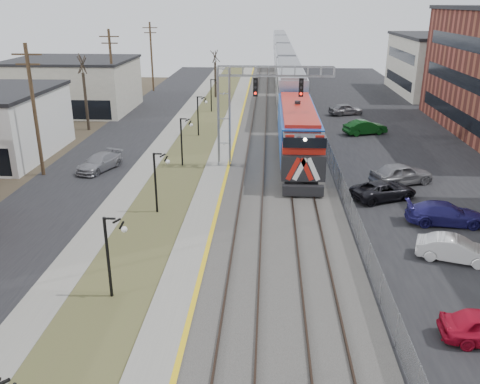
{
  "coord_description": "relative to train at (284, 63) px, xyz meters",
  "views": [
    {
      "loc": [
        3.04,
        -11.83,
        12.77
      ],
      "look_at": [
        1.51,
        15.18,
        2.6
      ],
      "focal_mm": 38.0,
      "sensor_mm": 36.0,
      "label": 1
    }
  ],
  "objects": [
    {
      "name": "car_lot_f",
      "position": [
        7.41,
        -37.17,
        -2.21
      ],
      "size": [
        4.66,
        2.93,
        1.45
      ],
      "primitive_type": "imported",
      "rotation": [
        0.0,
        0.0,
        1.92
      ],
      "color": "#0B3B11",
      "rests_on": "ground"
    },
    {
      "name": "car_street_b",
      "position": [
        -15.93,
        -50.3,
        -2.29
      ],
      "size": [
        3.27,
        4.85,
        1.31
      ],
      "primitive_type": "imported",
      "rotation": [
        0.0,
        0.0,
        -0.35
      ],
      "color": "gray",
      "rests_on": "ground"
    },
    {
      "name": "sidewalk",
      "position": [
        -12.5,
        -41.67,
        -2.9
      ],
      "size": [
        2.0,
        120.0,
        0.08
      ],
      "primitive_type": "cube",
      "color": "gray",
      "rests_on": "ground"
    },
    {
      "name": "parking_lot",
      "position": [
        10.5,
        -41.67,
        -2.92
      ],
      "size": [
        16.0,
        120.0,
        0.04
      ],
      "primitive_type": "cube",
      "color": "black",
      "rests_on": "ground"
    },
    {
      "name": "bare_trees",
      "position": [
        -18.16,
        -37.76,
        -0.24
      ],
      "size": [
        12.3,
        42.3,
        5.95
      ],
      "color": "#382D23",
      "rests_on": "ground"
    },
    {
      "name": "ballast_bed",
      "position": [
        -1.5,
        -41.67,
        -2.84
      ],
      "size": [
        8.0,
        120.0,
        0.2
      ],
      "primitive_type": "cube",
      "color": "#595651",
      "rests_on": "ground"
    },
    {
      "name": "track_near",
      "position": [
        -3.5,
        -41.67,
        -2.66
      ],
      "size": [
        1.58,
        120.0,
        0.15
      ],
      "color": "#2D2119",
      "rests_on": "ballast_bed"
    },
    {
      "name": "fence",
      "position": [
        2.7,
        -41.67,
        -2.14
      ],
      "size": [
        0.04,
        120.0,
        1.6
      ],
      "primitive_type": "cube",
      "color": "gray",
      "rests_on": "ground"
    },
    {
      "name": "train",
      "position": [
        0.0,
        0.0,
        0.0
      ],
      "size": [
        3.0,
        108.65,
        5.33
      ],
      "color": "#154AB1",
      "rests_on": "ground"
    },
    {
      "name": "signal_gantry",
      "position": [
        -4.28,
        -48.68,
        2.65
      ],
      "size": [
        9.0,
        1.07,
        8.15
      ],
      "color": "gray",
      "rests_on": "ground"
    },
    {
      "name": "grass_median",
      "position": [
        -9.5,
        -41.67,
        -2.91
      ],
      "size": [
        4.0,
        120.0,
        0.06
      ],
      "primitive_type": "cube",
      "color": "brown",
      "rests_on": "ground"
    },
    {
      "name": "car_lot_b",
      "position": [
        7.41,
        -64.23,
        -2.3
      ],
      "size": [
        4.13,
        2.49,
        1.29
      ],
      "primitive_type": "imported",
      "rotation": [
        0.0,
        0.0,
        1.26
      ],
      "color": "silver",
      "rests_on": "ground"
    },
    {
      "name": "car_lot_c",
      "position": [
        5.53,
        -55.48,
        -2.3
      ],
      "size": [
        5.04,
        3.8,
        1.27
      ],
      "primitive_type": "imported",
      "rotation": [
        0.0,
        0.0,
        1.99
      ],
      "color": "black",
      "rests_on": "ground"
    },
    {
      "name": "car_lot_g",
      "position": [
        6.75,
        -27.73,
        -2.25
      ],
      "size": [
        4.35,
        2.88,
        1.38
      ],
      "primitive_type": "imported",
      "rotation": [
        0.0,
        0.0,
        1.91
      ],
      "color": "slate",
      "rests_on": "ground"
    },
    {
      "name": "platform_edge",
      "position": [
        -5.62,
        -41.67,
        -2.69
      ],
      "size": [
        0.24,
        120.0,
        0.01
      ],
      "primitive_type": "cube",
      "color": "gold",
      "rests_on": "platform"
    },
    {
      "name": "track_far",
      "position": [
        -0.0,
        -41.67,
        -2.66
      ],
      "size": [
        1.58,
        120.0,
        0.15
      ],
      "color": "#2D2119",
      "rests_on": "ballast_bed"
    },
    {
      "name": "street_west",
      "position": [
        -17.0,
        -41.67,
        -2.92
      ],
      "size": [
        7.0,
        120.0,
        0.04
      ],
      "primitive_type": "cube",
      "color": "black",
      "rests_on": "ground"
    },
    {
      "name": "lampposts",
      "position": [
        -9.5,
        -58.39,
        -0.94
      ],
      "size": [
        0.14,
        62.14,
        4.0
      ],
      "color": "black",
      "rests_on": "ground"
    },
    {
      "name": "platform",
      "position": [
        -6.5,
        -41.67,
        -2.82
      ],
      "size": [
        2.0,
        120.0,
        0.24
      ],
      "primitive_type": "cube",
      "color": "gray",
      "rests_on": "ground"
    },
    {
      "name": "car_lot_e",
      "position": [
        7.45,
        -52.29,
        -2.14
      ],
      "size": [
        5.08,
        3.57,
        1.61
      ],
      "primitive_type": "imported",
      "rotation": [
        0.0,
        0.0,
        1.97
      ],
      "color": "slate",
      "rests_on": "ground"
    },
    {
      "name": "utility_poles",
      "position": [
        -20.0,
        -51.67,
        2.06
      ],
      "size": [
        0.28,
        80.28,
        10.0
      ],
      "color": "#4C3823",
      "rests_on": "ground"
    },
    {
      "name": "car_lot_d",
      "position": [
        8.39,
        -59.49,
        -2.27
      ],
      "size": [
        4.75,
        2.17,
        1.35
      ],
      "primitive_type": "imported",
      "rotation": [
        0.0,
        0.0,
        1.51
      ],
      "color": "navy",
      "rests_on": "ground"
    }
  ]
}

